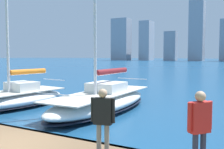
% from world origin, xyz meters
% --- Properties ---
extents(dock_pier, '(28.00, 2.80, 0.60)m').
position_xyz_m(dock_pier, '(-0.00, -0.10, 0.54)').
color(dock_pier, brown).
rests_on(dock_pier, ground).
extents(sailboat_maroon, '(3.06, 9.30, 12.39)m').
position_xyz_m(sailboat_maroon, '(1.41, -7.61, 0.62)').
color(sailboat_maroon, white).
rests_on(sailboat_maroon, ground).
extents(sailboat_orange, '(3.54, 7.08, 11.99)m').
position_xyz_m(sailboat_orange, '(6.63, -6.09, 0.61)').
color(sailboat_orange, white).
rests_on(sailboat_orange, ground).
extents(person_red_shirt, '(0.46, 0.52, 1.78)m').
position_xyz_m(person_red_shirt, '(-5.17, -0.84, 1.67)').
color(person_red_shirt, '#2D3347').
rests_on(person_red_shirt, dock_pier).
extents(person_black_shirt, '(0.61, 0.31, 1.73)m').
position_xyz_m(person_black_shirt, '(-2.87, -0.49, 1.64)').
color(person_black_shirt, gray).
rests_on(person_black_shirt, dock_pier).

